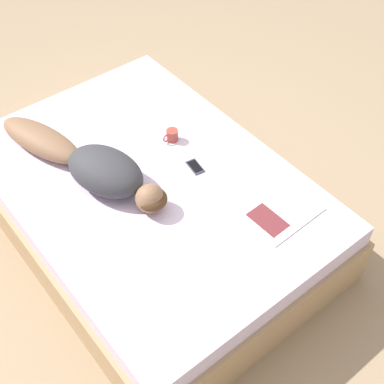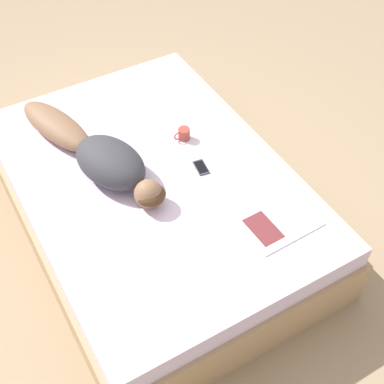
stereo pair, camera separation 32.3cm
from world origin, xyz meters
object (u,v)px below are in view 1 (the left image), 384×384
object	(u,v)px
open_magazine	(280,212)
cell_phone	(195,167)
coffee_mug	(172,135)
person	(89,164)

from	to	relation	value
open_magazine	cell_phone	world-z (taller)	same
open_magazine	coffee_mug	distance (m)	0.92
coffee_mug	cell_phone	distance (m)	0.31
open_magazine	coffee_mug	xyz separation A→B (m)	(0.12, -0.92, 0.04)
person	coffee_mug	bearing A→B (deg)	158.74
person	coffee_mug	world-z (taller)	person
open_magazine	coffee_mug	size ratio (longest dim) A/B	3.88
person	open_magazine	xyz separation A→B (m)	(-0.72, 0.97, -0.10)
open_magazine	cell_phone	size ratio (longest dim) A/B	3.11
person	coffee_mug	xyz separation A→B (m)	(-0.60, 0.06, -0.06)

